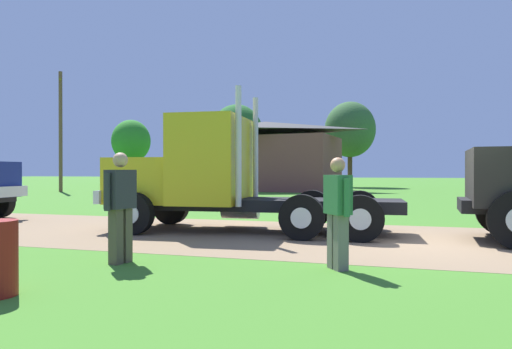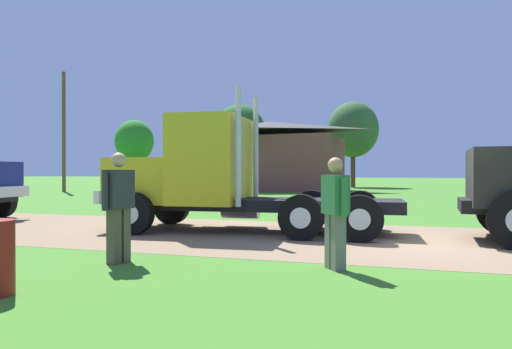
# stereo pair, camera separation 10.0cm
# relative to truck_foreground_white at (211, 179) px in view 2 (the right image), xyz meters

# --- Properties ---
(ground_plane) EXTENTS (200.00, 200.00, 0.00)m
(ground_plane) POSITION_rel_truck_foreground_white_xyz_m (5.33, -0.49, -1.32)
(ground_plane) COLOR #407A26
(dirt_track) EXTENTS (120.00, 5.95, 0.01)m
(dirt_track) POSITION_rel_truck_foreground_white_xyz_m (5.33, -0.49, -1.32)
(dirt_track) COLOR #886E51
(dirt_track) RESTS_ON ground_plane
(truck_foreground_white) EXTENTS (7.47, 3.11, 3.48)m
(truck_foreground_white) POSITION_rel_truck_foreground_white_xyz_m (0.00, 0.00, 0.00)
(truck_foreground_white) COLOR black
(truck_foreground_white) RESTS_ON ground_plane
(visitor_standing_near) EXTENTS (0.48, 0.55, 1.73)m
(visitor_standing_near) POSITION_rel_truck_foreground_white_xyz_m (3.67, -3.84, -0.38)
(visitor_standing_near) COLOR #33723F
(visitor_standing_near) RESTS_ON ground_plane
(visitor_walking_mid) EXTENTS (0.34, 0.68, 1.82)m
(visitor_walking_mid) POSITION_rel_truck_foreground_white_xyz_m (0.19, -4.37, -0.31)
(visitor_walking_mid) COLOR #2D2D33
(visitor_walking_mid) RESTS_ON ground_plane
(shed_building) EXTENTS (12.02, 7.82, 5.41)m
(shed_building) POSITION_rel_truck_foreground_white_xyz_m (-5.43, 24.61, 1.28)
(shed_building) COLOR brown
(shed_building) RESTS_ON ground_plane
(utility_pole_near) EXTENTS (1.48, 1.81, 8.75)m
(utility_pole_near) POSITION_rel_truck_foreground_white_xyz_m (-18.91, 17.61, 3.31)
(utility_pole_near) COLOR brown
(utility_pole_near) RESTS_ON ground_plane
(tree_left) EXTENTS (4.36, 4.36, 7.32)m
(tree_left) POSITION_rel_truck_foreground_white_xyz_m (-24.39, 36.04, 3.58)
(tree_left) COLOR #513823
(tree_left) RESTS_ON ground_plane
(tree_mid) EXTENTS (5.34, 5.34, 8.24)m
(tree_mid) POSITION_rel_truck_foreground_white_xyz_m (-10.97, 33.89, 3.97)
(tree_mid) COLOR #513823
(tree_mid) RESTS_ON ground_plane
(tree_right) EXTENTS (4.78, 4.78, 8.07)m
(tree_right) POSITION_rel_truck_foreground_white_xyz_m (0.32, 34.09, 4.10)
(tree_right) COLOR #513823
(tree_right) RESTS_ON ground_plane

